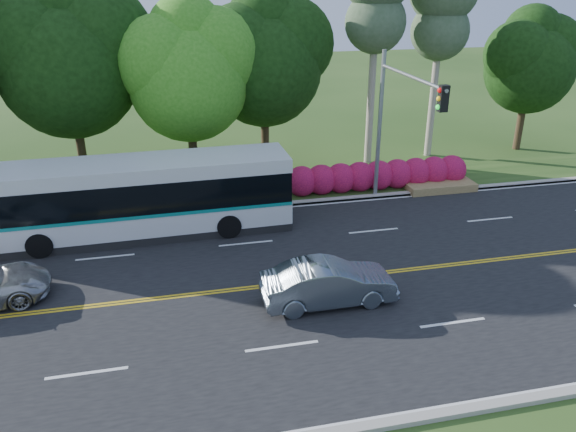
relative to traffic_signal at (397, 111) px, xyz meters
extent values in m
plane|color=#274717|center=(-6.49, -5.40, -4.67)|extent=(120.00, 120.00, 0.00)
cube|color=black|center=(-6.49, -5.40, -4.66)|extent=(60.00, 14.00, 0.02)
cube|color=#A39E93|center=(-6.49, 1.75, -4.60)|extent=(60.00, 0.30, 0.15)
cube|color=#274717|center=(-6.49, 3.60, -4.62)|extent=(60.00, 4.00, 0.10)
cube|color=gold|center=(-6.49, -5.48, -4.65)|extent=(57.00, 0.10, 0.00)
cube|color=gold|center=(-6.49, -5.32, -4.65)|extent=(57.00, 0.10, 0.00)
cube|color=silver|center=(-12.49, -8.90, -4.65)|extent=(2.20, 0.12, 0.00)
cube|color=silver|center=(-6.99, -8.90, -4.65)|extent=(2.20, 0.12, 0.00)
cube|color=silver|center=(-1.49, -8.90, -4.65)|extent=(2.20, 0.12, 0.00)
cube|color=silver|center=(-12.49, -1.90, -4.65)|extent=(2.20, 0.12, 0.00)
cube|color=silver|center=(-6.99, -1.90, -4.65)|extent=(2.20, 0.12, 0.00)
cube|color=silver|center=(-1.49, -1.90, -4.65)|extent=(2.20, 0.12, 0.00)
cube|color=silver|center=(4.01, -1.90, -4.65)|extent=(2.20, 0.12, 0.00)
cube|color=silver|center=(-6.49, 1.45, -4.65)|extent=(57.00, 0.12, 0.00)
cube|color=silver|center=(-6.49, -12.25, -4.65)|extent=(57.00, 0.12, 0.00)
cylinder|color=black|center=(-13.99, 6.60, -2.87)|extent=(0.44, 0.44, 3.60)
sphere|color=black|center=(-13.99, 6.60, 1.24)|extent=(6.60, 6.60, 6.60)
sphere|color=black|center=(-12.51, 6.90, 2.56)|extent=(5.28, 5.28, 5.28)
sphere|color=black|center=(-15.31, 6.40, 2.39)|extent=(4.95, 4.95, 4.95)
sphere|color=black|center=(-13.89, 7.00, 3.71)|extent=(4.29, 4.29, 4.29)
cylinder|color=black|center=(-8.49, 5.60, -3.05)|extent=(0.44, 0.44, 3.24)
sphere|color=#33821B|center=(-8.49, 5.60, 0.60)|extent=(5.80, 5.80, 5.80)
sphere|color=#33821B|center=(-7.19, 5.90, 1.76)|extent=(4.64, 4.64, 4.64)
sphere|color=#33821B|center=(-9.65, 5.40, 1.61)|extent=(4.35, 4.35, 4.35)
sphere|color=#33821B|center=(-8.39, 6.00, 2.77)|extent=(3.77, 3.77, 3.77)
cylinder|color=black|center=(-4.49, 7.10, -2.96)|extent=(0.44, 0.44, 3.42)
sphere|color=black|center=(-4.49, 7.10, 0.85)|extent=(6.00, 6.00, 6.00)
sphere|color=black|center=(-3.14, 7.40, 2.05)|extent=(4.80, 4.80, 4.80)
sphere|color=black|center=(-5.69, 6.90, 1.90)|extent=(4.50, 4.50, 4.50)
sphere|color=black|center=(-4.39, 7.50, 3.10)|extent=(3.90, 3.90, 3.90)
cylinder|color=#AA9E89|center=(1.51, 7.10, 0.23)|extent=(0.40, 0.40, 9.80)
sphere|color=#3B5434|center=(1.51, 7.10, 3.03)|extent=(3.23, 3.23, 3.23)
cylinder|color=#AA9E89|center=(5.51, 7.60, -0.12)|extent=(0.40, 0.40, 9.10)
sphere|color=#3B5434|center=(5.51, 7.60, 2.48)|extent=(3.23, 3.23, 3.23)
cylinder|color=black|center=(11.51, 7.60, -3.14)|extent=(0.44, 0.44, 3.06)
sphere|color=black|center=(11.51, 7.60, 0.21)|extent=(5.20, 5.20, 5.20)
sphere|color=black|center=(12.68, 7.90, 1.25)|extent=(4.16, 4.16, 4.16)
sphere|color=black|center=(10.47, 7.40, 1.12)|extent=(3.90, 3.90, 3.90)
sphere|color=black|center=(11.61, 8.00, 2.16)|extent=(3.38, 3.38, 3.38)
sphere|color=maroon|center=(-3.49, 2.80, -3.92)|extent=(1.50, 1.50, 1.50)
sphere|color=maroon|center=(-2.49, 2.80, -3.92)|extent=(1.50, 1.50, 1.50)
sphere|color=maroon|center=(-1.49, 2.80, -3.92)|extent=(1.50, 1.50, 1.50)
sphere|color=maroon|center=(-0.49, 2.80, -3.92)|extent=(1.50, 1.50, 1.50)
sphere|color=maroon|center=(0.51, 2.80, -3.92)|extent=(1.50, 1.50, 1.50)
sphere|color=maroon|center=(1.51, 2.80, -3.92)|extent=(1.50, 1.50, 1.50)
sphere|color=maroon|center=(2.51, 2.80, -3.92)|extent=(1.50, 1.50, 1.50)
sphere|color=maroon|center=(3.51, 2.80, -3.92)|extent=(1.50, 1.50, 1.50)
sphere|color=maroon|center=(4.51, 2.80, -3.92)|extent=(1.50, 1.50, 1.50)
cube|color=olive|center=(3.51, 2.00, -4.47)|extent=(3.50, 1.40, 0.40)
cylinder|color=gray|center=(0.01, 1.90, -1.17)|extent=(0.20, 0.20, 7.00)
cylinder|color=gray|center=(0.01, -1.10, 1.63)|extent=(0.14, 6.00, 0.14)
cube|color=black|center=(0.01, -3.90, 1.33)|extent=(0.32, 0.28, 0.95)
sphere|color=red|center=(-0.16, -3.90, 1.63)|extent=(0.18, 0.18, 0.18)
sphere|color=yellow|center=(-0.16, -3.90, 1.33)|extent=(0.18, 0.18, 0.18)
sphere|color=#19D833|center=(-0.16, -3.90, 1.03)|extent=(0.18, 0.18, 0.18)
cube|color=silver|center=(-11.01, -0.05, -3.79)|extent=(12.26, 2.86, 1.01)
cube|color=black|center=(-11.01, -0.05, -2.66)|extent=(12.20, 2.90, 1.26)
cube|color=silver|center=(-11.01, -0.05, -1.74)|extent=(12.26, 2.86, 0.57)
cube|color=#0D7D77|center=(-11.01, -0.05, -3.35)|extent=(12.20, 2.91, 0.14)
cube|color=black|center=(-11.01, -0.05, -4.47)|extent=(12.25, 2.76, 0.36)
cylinder|color=black|center=(-14.89, -1.35, -4.14)|extent=(1.02, 0.31, 1.02)
cylinder|color=black|center=(-14.94, 1.08, -4.14)|extent=(1.02, 0.31, 1.02)
cylinder|color=black|center=(-7.57, -1.19, -4.14)|extent=(1.02, 0.31, 1.02)
cylinder|color=black|center=(-7.62, 1.24, -4.14)|extent=(1.02, 0.31, 1.02)
imported|color=slate|center=(-4.98, -6.89, -3.92)|extent=(4.44, 1.57, 1.46)
camera|label=1|loc=(-9.81, -22.23, 5.50)|focal=35.00mm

